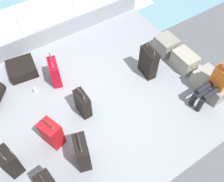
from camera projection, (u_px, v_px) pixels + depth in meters
ground_plane at (97, 99)px, 5.17m from camera, size 4.40×5.20×0.06m
gunwale_port at (52, 34)px, 6.04m from camera, size 0.06×5.20×0.45m
railing_port at (47, 16)px, 5.59m from camera, size 0.04×4.20×1.02m
sea_wake at (36, 22)px, 7.20m from camera, size 12.00×12.00×0.01m
cargo_crate_0 at (166, 45)px, 5.84m from camera, size 0.52×0.44×0.40m
cargo_crate_1 at (184, 61)px, 5.52m from camera, size 0.60×0.39×0.41m
cargo_crate_2 at (208, 81)px, 5.18m from camera, size 0.61×0.50×0.38m
cargo_crate_3 at (215, 90)px, 5.04m from camera, size 0.52×0.45×0.38m
passenger_seated at (216, 83)px, 4.68m from camera, size 0.34×0.66×1.08m
suitcase_0 at (55, 72)px, 5.19m from camera, size 0.47×0.29×0.75m
suitcase_1 at (83, 103)px, 4.72m from camera, size 0.40×0.20×0.70m
suitcase_3 at (52, 134)px, 4.32m from camera, size 0.44×0.37×0.69m
suitcase_4 at (9, 162)px, 4.00m from camera, size 0.39×0.29×0.78m
suitcase_5 at (148, 62)px, 5.28m from camera, size 0.47×0.25×0.84m
suitcase_6 at (82, 153)px, 4.05m from camera, size 0.47×0.33×0.81m
suitcase_7 at (22, 69)px, 5.48m from camera, size 0.67×0.68×0.26m
paper_cup at (35, 90)px, 5.21m from camera, size 0.08×0.08×0.10m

